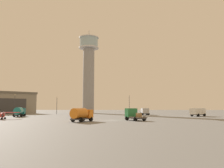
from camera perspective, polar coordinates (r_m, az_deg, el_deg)
ground_plane at (r=54.57m, az=-0.25°, el=-9.08°), size 400.00×400.00×0.00m
control_tower at (r=120.46m, az=-5.86°, el=4.01°), size 10.39×10.39×44.08m
hangar at (r=125.65m, az=-24.84°, el=-4.27°), size 29.86×29.56×10.56m
airplane_red at (r=65.92m, az=-26.01°, el=-6.88°), size 8.06×6.71×2.61m
truck_box_silver at (r=93.12m, az=8.22°, el=-6.71°), size 3.39×6.21×2.69m
truck_box_white at (r=82.94m, az=20.68°, el=-6.48°), size 6.55×6.35×2.75m
truck_fuel_tanker_orange at (r=49.64m, az=-7.64°, el=-7.48°), size 4.53×6.18×2.90m
truck_fuel_tanker_teal at (r=81.14m, az=-22.16°, el=-6.37°), size 4.12×7.43×3.04m
truck_flatbed_green at (r=54.34m, az=5.36°, el=-7.64°), size 4.95×6.27×2.83m
light_post_west at (r=107.00m, az=4.35°, el=-4.63°), size 0.44×0.44×8.87m
light_post_east at (r=103.46m, az=-13.64°, el=-4.79°), size 0.44×0.44×7.69m
light_post_north at (r=104.19m, az=-23.18°, el=-4.26°), size 0.44×0.44×8.50m
traffic_cone_near_left at (r=67.80m, az=-9.21°, el=-8.13°), size 0.36×0.36×0.57m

